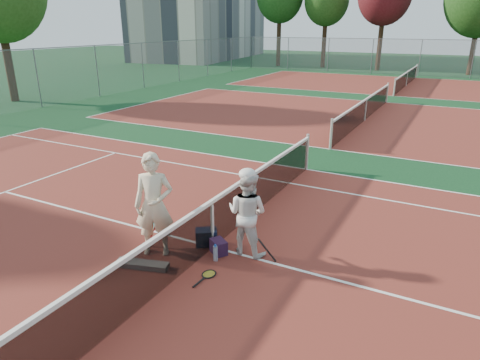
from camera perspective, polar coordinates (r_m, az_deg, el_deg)
name	(u,v)px	position (r m, az deg, el deg)	size (l,w,h in m)	color
ground	(213,247)	(8.59, -3.63, -8.95)	(130.00, 130.00, 0.00)	#0F371A
court_main	(213,247)	(8.59, -3.63, -8.93)	(23.77, 10.97, 0.01)	maroon
court_far_a	(365,120)	(20.70, 16.27, 7.65)	(23.77, 10.97, 0.01)	maroon
court_far_b	(406,86)	(33.88, 21.26, 11.65)	(23.77, 10.97, 0.01)	maroon
net_main	(212,224)	(8.35, -3.71, -5.89)	(0.10, 10.98, 1.02)	black
net_far_a	(366,109)	(20.60, 16.40, 9.02)	(0.10, 10.98, 1.02)	black
net_far_b	(407,78)	(33.82, 21.37, 12.50)	(0.10, 10.98, 1.02)	black
fence_back	(420,58)	(40.67, 22.88, 14.77)	(32.00, 0.06, 3.00)	slate
fence_left	(0,83)	(24.05, -29.33, 11.19)	(54.50, 0.06, 3.00)	slate
player_a	(154,205)	(8.11, -11.39, -3.29)	(0.73, 0.48, 2.00)	beige
player_b	(247,213)	(8.04, 0.96, -4.47)	(0.80, 0.62, 1.65)	silver
racket_red	(155,232)	(8.68, -11.29, -6.83)	(0.20, 0.27, 0.58)	maroon
racket_black_held	(262,251)	(7.93, 3.00, -9.47)	(0.36, 0.27, 0.51)	black
racket_spare	(209,274)	(7.73, -4.17, -12.38)	(0.60, 0.27, 0.04)	black
sports_bag_navy	(206,237)	(8.62, -4.52, -7.61)	(0.42, 0.29, 0.33)	black
sports_bag_purple	(219,247)	(8.31, -2.87, -8.89)	(0.34, 0.24, 0.28)	black
net_cover_canvas	(142,265)	(8.11, -12.91, -10.96)	(0.97, 0.22, 0.10)	slate
water_bottle	(215,254)	(8.07, -3.30, -9.76)	(0.09, 0.09, 0.30)	#C9E7FF
tree_back_1	(327,0)	(46.46, 11.49, 22.46)	(4.37, 4.37, 8.99)	#382314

